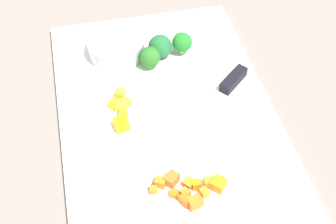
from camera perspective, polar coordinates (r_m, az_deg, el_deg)
The scene contains 25 objects.
ground_plane at distance 0.77m, azimuth 0.00°, elevation -1.09°, with size 4.00×4.00×0.00m, color gray.
cutting_board at distance 0.77m, azimuth 0.00°, elevation -0.80°, with size 0.55×0.35×0.01m, color white.
prep_bowl at distance 0.87m, azimuth -6.29°, elevation 7.79°, with size 0.10×0.10×0.03m, color #B5BCBC.
chef_knife at distance 0.78m, azimuth 5.55°, elevation 1.18°, with size 0.21×0.23×0.02m.
carrot_dice_0 at distance 0.68m, azimuth 0.43°, elevation -8.13°, with size 0.02×0.02×0.02m, color orange.
carrot_dice_1 at distance 0.67m, azimuth -1.77°, elevation -9.42°, with size 0.01×0.01×0.01m, color orange.
carrot_dice_2 at distance 0.66m, azimuth 2.14°, elevation -10.59°, with size 0.02×0.01×0.01m, color orange.
carrot_dice_3 at distance 0.68m, azimuth 5.04°, elevation -8.52°, with size 0.02×0.01×0.01m, color orange.
carrot_dice_4 at distance 0.68m, azimuth -0.95°, elevation -8.53°, with size 0.01×0.02×0.01m, color orange.
carrot_dice_5 at distance 0.68m, azimuth 6.13°, elevation -8.69°, with size 0.02×0.02×0.02m, color orange.
carrot_dice_6 at distance 0.67m, azimuth 0.78°, elevation -9.85°, with size 0.01×0.01×0.01m, color orange.
carrot_dice_7 at distance 0.68m, azimuth 3.39°, elevation -8.76°, with size 0.01×0.01×0.01m, color orange.
carrot_dice_8 at distance 0.67m, azimuth 4.39°, elevation -9.70°, with size 0.01×0.01×0.01m, color orange.
carrot_dice_9 at distance 0.68m, azimuth 2.42°, elevation -8.65°, with size 0.02×0.01×0.01m, color orange.
carrot_dice_10 at distance 0.67m, azimuth 2.10°, elevation -9.80°, with size 0.01×0.01×0.01m, color orange.
carrot_dice_11 at distance 0.66m, azimuth 3.58°, elevation -10.82°, with size 0.02×0.02×0.01m, color orange.
pepper_dice_0 at distance 0.78m, azimuth -5.19°, elevation 1.19°, with size 0.01×0.01×0.01m, color yellow.
pepper_dice_1 at distance 0.78m, azimuth -6.68°, elevation 0.93°, with size 0.01×0.01×0.01m, color yellow.
pepper_dice_2 at distance 0.76m, azimuth -5.43°, elevation -0.30°, with size 0.01×0.01×0.01m, color yellow.
pepper_dice_3 at distance 0.75m, azimuth -5.69°, elevation -1.47°, with size 0.02×0.02×0.02m, color yellow.
pepper_dice_4 at distance 0.77m, azimuth -5.69°, elevation 0.55°, with size 0.01×0.02×0.01m, color yellow.
pepper_dice_5 at distance 0.79m, azimuth -5.81°, elevation 2.21°, with size 0.02×0.02×0.01m, color yellow.
broccoli_floret_0 at distance 0.86m, azimuth 1.71°, elevation 8.41°, with size 0.04×0.04×0.04m.
broccoli_floret_1 at distance 0.86m, azimuth -0.96°, elevation 7.90°, with size 0.04×0.04×0.04m.
broccoli_floret_2 at distance 0.83m, azimuth -2.24°, elevation 6.63°, with size 0.04×0.04×0.04m.
Camera 1 is at (0.50, -0.11, 0.58)m, focal length 50.29 mm.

